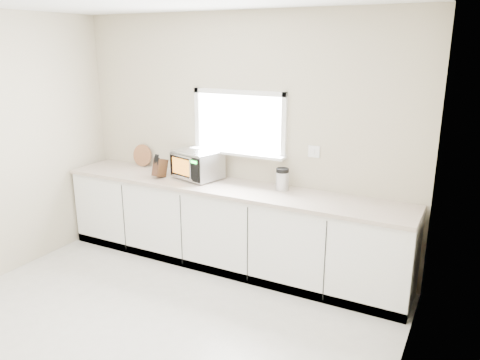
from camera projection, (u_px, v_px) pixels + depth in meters
The scene contains 8 objects.
ground at pixel (125, 348), 3.78m from camera, with size 4.00×4.00×0.00m, color beige.
back_wall at pixel (240, 140), 5.10m from camera, with size 4.00×0.17×2.70m.
cabinets at pixel (227, 227), 5.10m from camera, with size 3.92×0.60×0.88m, color white.
countertop at pixel (227, 187), 4.96m from camera, with size 3.92×0.64×0.04m, color beige.
microwave at pixel (197, 164), 5.18m from camera, with size 0.57×0.50×0.32m.
knife_block at pixel (160, 167), 5.23m from camera, with size 0.12×0.20×0.28m.
cutting_board at pixel (142, 155), 5.73m from camera, with size 0.27×0.27×0.02m, color #9F683D.
coffee_grinder at pixel (282, 179), 4.78m from camera, with size 0.15×0.15×0.23m.
Camera 1 is at (2.34, -2.44, 2.36)m, focal length 35.00 mm.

